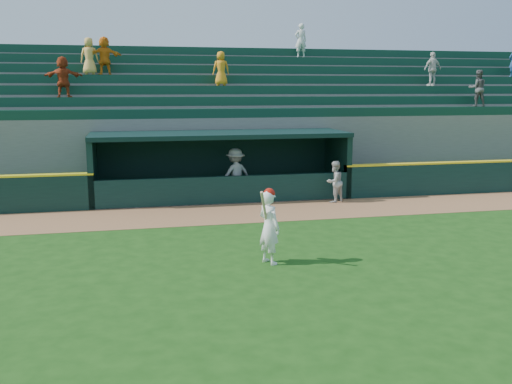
# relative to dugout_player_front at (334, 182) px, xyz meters

# --- Properties ---
(ground) EXTENTS (120.00, 120.00, 0.00)m
(ground) POSITION_rel_dugout_player_front_xyz_m (-3.87, -5.97, -0.75)
(ground) COLOR #1A4411
(ground) RESTS_ON ground
(warning_track) EXTENTS (40.00, 3.00, 0.01)m
(warning_track) POSITION_rel_dugout_player_front_xyz_m (-3.87, -1.07, -0.74)
(warning_track) COLOR #97633C
(warning_track) RESTS_ON ground
(dugout_player_front) EXTENTS (0.91, 0.84, 1.50)m
(dugout_player_front) POSITION_rel_dugout_player_front_xyz_m (0.00, 0.00, 0.00)
(dugout_player_front) COLOR #ABABA5
(dugout_player_front) RESTS_ON ground
(dugout_player_inside) EXTENTS (1.39, 1.07, 1.90)m
(dugout_player_inside) POSITION_rel_dugout_player_front_xyz_m (-3.40, 1.21, 0.20)
(dugout_player_inside) COLOR #9E9E99
(dugout_player_inside) RESTS_ON ground
(dugout) EXTENTS (9.40, 2.80, 2.46)m
(dugout) POSITION_rel_dugout_player_front_xyz_m (-3.87, 2.04, 0.61)
(dugout) COLOR slate
(dugout) RESTS_ON ground
(stands) EXTENTS (34.50, 6.31, 7.09)m
(stands) POSITION_rel_dugout_player_front_xyz_m (-3.87, 6.60, 1.64)
(stands) COLOR slate
(stands) RESTS_ON ground
(batter_at_plate) EXTENTS (0.66, 0.83, 1.81)m
(batter_at_plate) POSITION_rel_dugout_player_front_xyz_m (-4.05, -6.60, 0.15)
(batter_at_plate) COLOR white
(batter_at_plate) RESTS_ON ground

